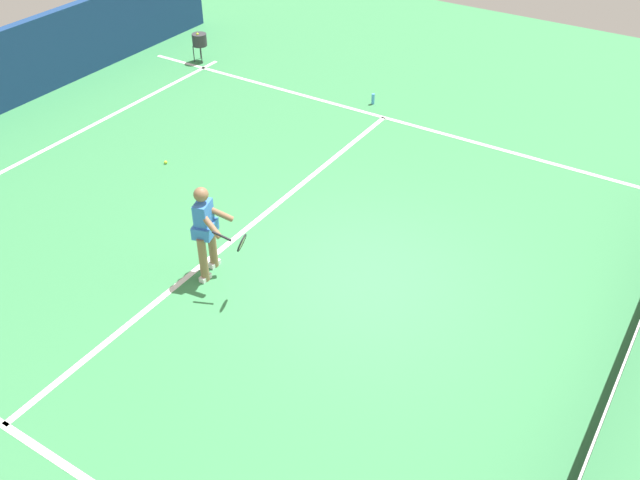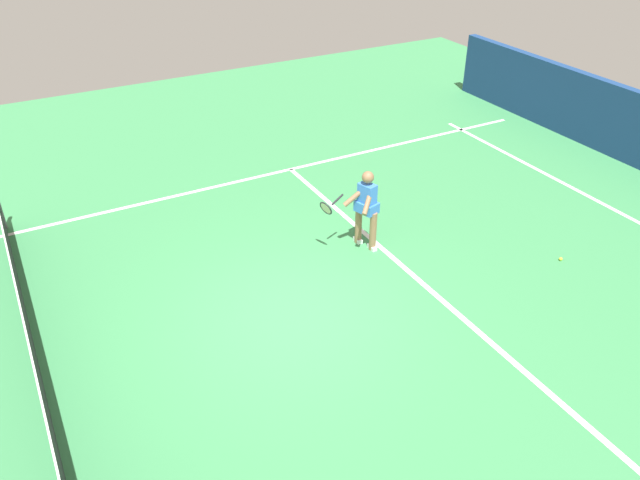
% 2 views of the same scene
% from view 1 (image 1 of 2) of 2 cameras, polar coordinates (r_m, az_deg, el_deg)
% --- Properties ---
extents(ground_plane, '(25.69, 25.69, 0.00)m').
position_cam_1_polar(ground_plane, '(10.96, 3.74, -2.79)').
color(ground_plane, '#38844C').
extents(baseline_marking, '(10.81, 0.10, 0.01)m').
position_cam_1_polar(baseline_marking, '(15.25, -21.39, 6.82)').
color(baseline_marking, white).
rests_on(baseline_marking, ground).
extents(service_line_marking, '(9.81, 0.10, 0.01)m').
position_cam_1_polar(service_line_marking, '(11.98, -5.91, 0.96)').
color(service_line_marking, white).
rests_on(service_line_marking, ground).
extents(sideline_left_marking, '(0.10, 17.76, 0.01)m').
position_cam_1_polar(sideline_left_marking, '(14.77, 13.18, 7.51)').
color(sideline_left_marking, white).
rests_on(sideline_left_marking, ground).
extents(court_net, '(10.49, 0.08, 1.03)m').
position_cam_1_polar(court_net, '(9.91, 23.87, -7.94)').
color(court_net, '#4C4C51').
rests_on(court_net, ground).
extents(tennis_player, '(0.65, 1.08, 1.55)m').
position_cam_1_polar(tennis_player, '(10.58, -9.17, 0.91)').
color(tennis_player, '#8C6647').
rests_on(tennis_player, ground).
extents(tennis_ball_near, '(0.07, 0.07, 0.07)m').
position_cam_1_polar(tennis_ball_near, '(14.05, -12.39, 6.17)').
color(tennis_ball_near, '#D1E533').
rests_on(tennis_ball_near, ground).
extents(ball_hopper, '(0.36, 0.36, 0.74)m').
position_cam_1_polar(ball_hopper, '(18.42, -9.74, 15.68)').
color(ball_hopper, '#333338').
rests_on(ball_hopper, ground).
extents(water_bottle, '(0.07, 0.07, 0.24)m').
position_cam_1_polar(water_bottle, '(16.09, 4.32, 11.33)').
color(water_bottle, '#4C9EE5').
rests_on(water_bottle, ground).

